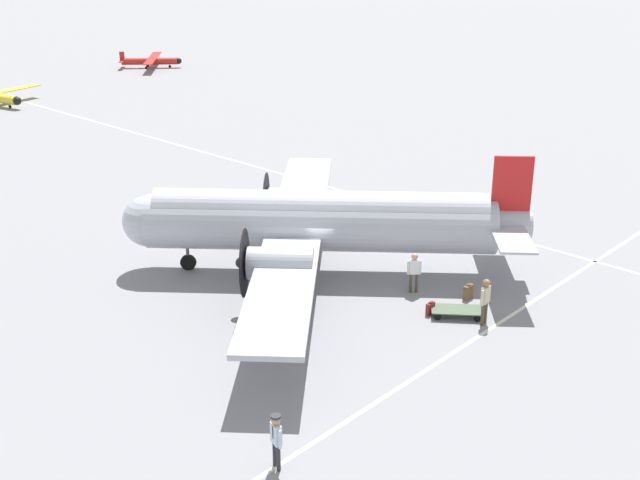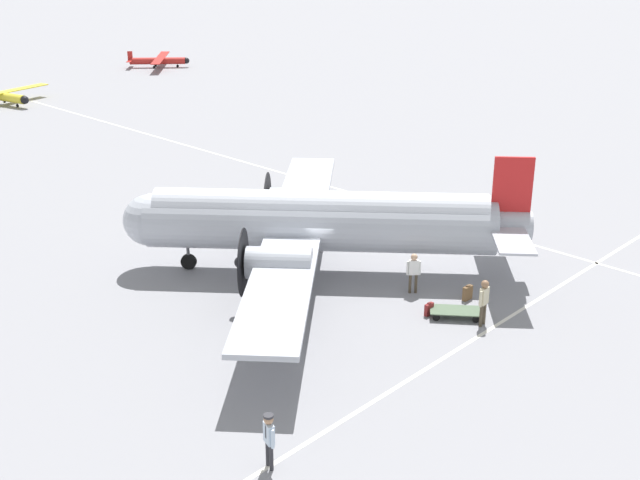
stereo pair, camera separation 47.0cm
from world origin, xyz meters
name	(u,v)px [view 1 (the left image)]	position (x,y,z in m)	size (l,w,h in m)	color
ground_plane	(320,272)	(0.00, 0.00, 0.00)	(300.00, 300.00, 0.00)	gray
apron_line_eastwest	(483,333)	(0.00, 8.35, 0.00)	(120.00, 0.16, 0.01)	silver
apron_line_northsouth	(443,219)	(-9.39, 0.00, 0.00)	(0.16, 120.00, 0.01)	silver
airliner_main	(311,221)	(0.24, -0.29, 2.40)	(18.53, 17.73, 5.40)	#ADB2BC
crew_foreground	(276,435)	(10.84, 8.40, 1.09)	(0.37, 0.57, 1.74)	#2D2D33
passenger_boarding	(485,297)	(-0.67, 7.93, 1.15)	(0.64, 0.30, 1.87)	#473D2D
ramp_agent	(414,269)	(-1.14, 4.24, 1.07)	(0.47, 0.44, 1.75)	#473D2D
suitcase_near_door	(468,292)	(-2.16, 6.26, 0.30)	(0.49, 0.19, 0.64)	brown
suitcase_upright_spare	(430,308)	(0.04, 5.95, 0.25)	(0.43, 0.15, 0.53)	maroon
baggage_cart	(458,310)	(-0.52, 6.84, 0.27)	(1.96, 2.15, 0.56)	#4C6047
light_aircraft_distant	(152,61)	(-27.55, -50.11, 0.76)	(6.82, 7.07, 1.75)	#B2231E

